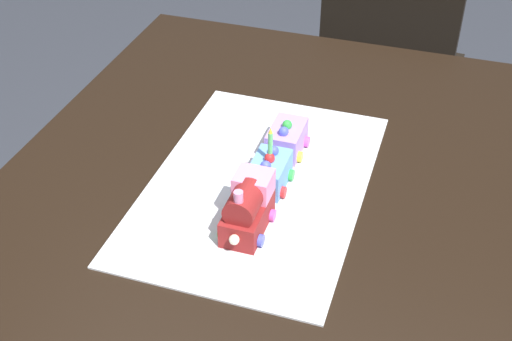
{
  "coord_description": "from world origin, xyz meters",
  "views": [
    {
      "loc": [
        -0.94,
        -0.31,
        1.56
      ],
      "look_at": [
        0.05,
        0.0,
        0.77
      ],
      "focal_mm": 48.24,
      "sensor_mm": 36.0,
      "label": 1
    }
  ],
  "objects_px": {
    "dining_table": "(251,242)",
    "cake_locomotive": "(248,207)",
    "chair": "(389,75)",
    "cake_car_tanker_lavender": "(287,139)",
    "cake_car_caboose_sky_blue": "(269,172)",
    "birthday_candle": "(270,141)"
  },
  "relations": [
    {
      "from": "dining_table",
      "to": "cake_locomotive",
      "type": "relative_size",
      "value": 10.0
    },
    {
      "from": "cake_car_tanker_lavender",
      "to": "cake_car_caboose_sky_blue",
      "type": "bearing_deg",
      "value": -180.0
    },
    {
      "from": "chair",
      "to": "birthday_candle",
      "type": "distance_m",
      "value": 1.05
    },
    {
      "from": "birthday_candle",
      "to": "cake_car_tanker_lavender",
      "type": "bearing_deg",
      "value": -0.0
    },
    {
      "from": "dining_table",
      "to": "cake_car_caboose_sky_blue",
      "type": "bearing_deg",
      "value": -23.14
    },
    {
      "from": "cake_car_tanker_lavender",
      "to": "chair",
      "type": "bearing_deg",
      "value": -6.61
    },
    {
      "from": "dining_table",
      "to": "cake_locomotive",
      "type": "height_order",
      "value": "cake_locomotive"
    },
    {
      "from": "chair",
      "to": "cake_car_caboose_sky_blue",
      "type": "distance_m",
      "value": 1.03
    },
    {
      "from": "cake_car_caboose_sky_blue",
      "to": "cake_car_tanker_lavender",
      "type": "bearing_deg",
      "value": 0.0
    },
    {
      "from": "dining_table",
      "to": "cake_car_caboose_sky_blue",
      "type": "xyz_separation_m",
      "value": [
        0.05,
        -0.02,
        0.14
      ]
    },
    {
      "from": "cake_locomotive",
      "to": "birthday_candle",
      "type": "height_order",
      "value": "birthday_candle"
    },
    {
      "from": "dining_table",
      "to": "chair",
      "type": "relative_size",
      "value": 1.63
    },
    {
      "from": "dining_table",
      "to": "cake_locomotive",
      "type": "bearing_deg",
      "value": -165.29
    },
    {
      "from": "chair",
      "to": "cake_car_tanker_lavender",
      "type": "bearing_deg",
      "value": 87.9
    },
    {
      "from": "cake_car_tanker_lavender",
      "to": "birthday_candle",
      "type": "bearing_deg",
      "value": 180.0
    },
    {
      "from": "cake_car_tanker_lavender",
      "to": "dining_table",
      "type": "bearing_deg",
      "value": 172.82
    },
    {
      "from": "dining_table",
      "to": "birthday_candle",
      "type": "height_order",
      "value": "birthday_candle"
    },
    {
      "from": "chair",
      "to": "cake_locomotive",
      "type": "height_order",
      "value": "same"
    },
    {
      "from": "dining_table",
      "to": "cake_car_tanker_lavender",
      "type": "relative_size",
      "value": 14.0
    },
    {
      "from": "dining_table",
      "to": "birthday_candle",
      "type": "distance_m",
      "value": 0.22
    },
    {
      "from": "cake_locomotive",
      "to": "dining_table",
      "type": "bearing_deg",
      "value": 14.71
    },
    {
      "from": "chair",
      "to": "birthday_candle",
      "type": "relative_size",
      "value": 15.18
    }
  ]
}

